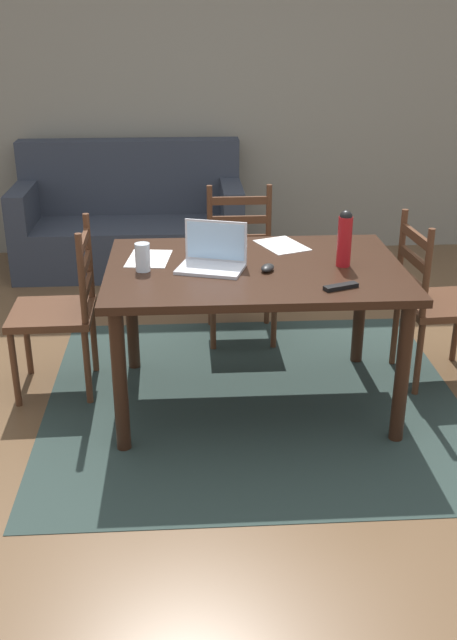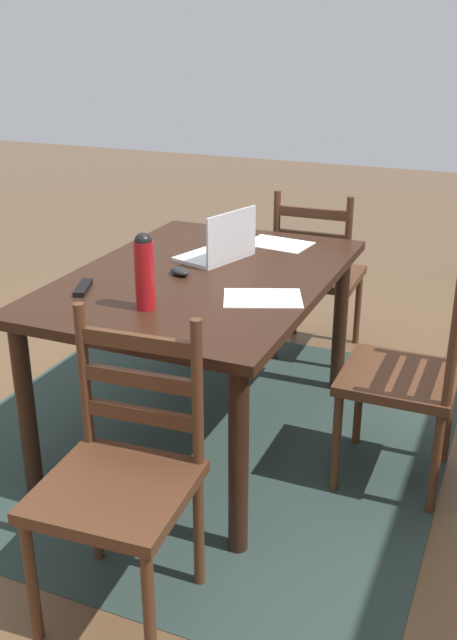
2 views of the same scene
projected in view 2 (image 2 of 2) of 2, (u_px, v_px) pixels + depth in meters
name	position (u px, v px, depth m)	size (l,w,h in m)	color
ground_plane	(205.00, 433.00, 3.31)	(14.00, 14.00, 0.00)	brown
area_rug	(205.00, 432.00, 3.31)	(2.23, 2.11, 0.01)	#283833
dining_table	(203.00, 294.00, 3.06)	(1.50, 1.04, 0.77)	black
chair_far_head	(410.00, 377.00, 2.82)	(0.44, 0.44, 0.95)	#4C2B19
chair_right_far	(121.00, 480.00, 2.18)	(0.47, 0.47, 0.95)	#4C2B19
chair_left_far	(317.00, 276.00, 3.95)	(0.45, 0.45, 0.95)	#4C2B19
laptop	(221.00, 247.00, 3.18)	(0.37, 0.31, 0.23)	silver
water_bottle	(144.00, 270.00, 2.59)	(0.07, 0.07, 0.29)	#A81419
drinking_glass	(244.00, 225.00, 3.49)	(0.07, 0.07, 0.14)	silver
computer_mouse	(180.00, 271.00, 3.00)	(0.06, 0.10, 0.03)	black
tv_remote	(83.00, 288.00, 2.83)	(0.04, 0.17, 0.02)	black
paper_stack_left	(263.00, 298.00, 2.74)	(0.21, 0.30, 0.00)	white
paper_stack_right	(278.00, 244.00, 3.43)	(0.21, 0.30, 0.00)	white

